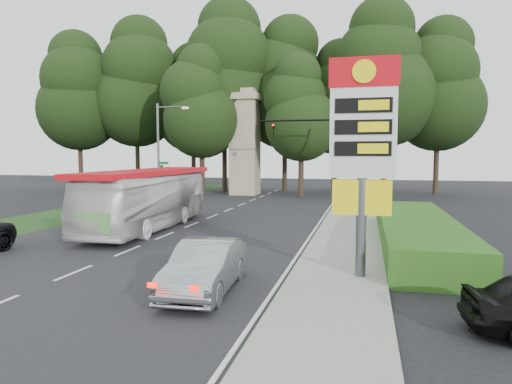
% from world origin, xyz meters
% --- Properties ---
extents(ground, '(120.00, 120.00, 0.00)m').
position_xyz_m(ground, '(0.00, 0.00, 0.00)').
color(ground, black).
rests_on(ground, ground).
extents(road_surface, '(14.00, 80.00, 0.02)m').
position_xyz_m(road_surface, '(0.00, 12.00, 0.01)').
color(road_surface, black).
rests_on(road_surface, ground).
extents(sidewalk_right, '(3.00, 80.00, 0.12)m').
position_xyz_m(sidewalk_right, '(8.50, 12.00, 0.06)').
color(sidewalk_right, gray).
rests_on(sidewalk_right, ground).
extents(grass_verge_left, '(5.00, 50.00, 0.02)m').
position_xyz_m(grass_verge_left, '(-9.50, 18.00, 0.01)').
color(grass_verge_left, '#193814').
rests_on(grass_verge_left, ground).
extents(hedge, '(3.00, 14.00, 1.20)m').
position_xyz_m(hedge, '(11.50, 8.00, 0.60)').
color(hedge, '#295015').
rests_on(hedge, ground).
extents(gas_station_pylon, '(2.10, 0.45, 6.85)m').
position_xyz_m(gas_station_pylon, '(9.20, 1.99, 4.45)').
color(gas_station_pylon, '#59595E').
rests_on(gas_station_pylon, ground).
extents(traffic_signal_mast, '(6.10, 0.35, 7.20)m').
position_xyz_m(traffic_signal_mast, '(5.68, 24.00, 4.67)').
color(traffic_signal_mast, black).
rests_on(traffic_signal_mast, ground).
extents(streetlight_signs, '(2.75, 0.98, 8.00)m').
position_xyz_m(streetlight_signs, '(-6.99, 22.01, 4.44)').
color(streetlight_signs, '#59595E').
rests_on(streetlight_signs, ground).
extents(monument, '(3.00, 3.00, 10.05)m').
position_xyz_m(monument, '(-2.00, 30.00, 5.10)').
color(monument, tan).
rests_on(monument, ground).
extents(tree_far_west, '(8.96, 8.96, 17.60)m').
position_xyz_m(tree_far_west, '(-22.00, 33.00, 10.68)').
color(tree_far_west, '#2D2116').
rests_on(tree_far_west, ground).
extents(tree_west_mid, '(9.80, 9.80, 19.25)m').
position_xyz_m(tree_west_mid, '(-16.00, 35.00, 11.69)').
color(tree_west_mid, '#2D2116').
rests_on(tree_west_mid, ground).
extents(tree_west_near, '(8.40, 8.40, 16.50)m').
position_xyz_m(tree_west_near, '(-10.00, 37.00, 10.02)').
color(tree_west_near, '#2D2116').
rests_on(tree_west_near, ground).
extents(tree_center_left, '(10.08, 10.08, 19.80)m').
position_xyz_m(tree_center_left, '(-5.00, 33.00, 12.02)').
color(tree_center_left, '#2D2116').
rests_on(tree_center_left, ground).
extents(tree_center_right, '(9.24, 9.24, 18.15)m').
position_xyz_m(tree_center_right, '(1.00, 35.00, 11.02)').
color(tree_center_right, '#2D2116').
rests_on(tree_center_right, ground).
extents(tree_east_near, '(8.12, 8.12, 15.95)m').
position_xyz_m(tree_east_near, '(6.00, 37.00, 9.68)').
color(tree_east_near, '#2D2116').
rests_on(tree_east_near, ground).
extents(tree_east_mid, '(9.52, 9.52, 18.70)m').
position_xyz_m(tree_east_mid, '(11.00, 33.00, 11.35)').
color(tree_east_mid, '#2D2116').
rests_on(tree_east_mid, ground).
extents(tree_far_east, '(8.68, 8.68, 17.05)m').
position_xyz_m(tree_far_east, '(16.00, 35.00, 10.35)').
color(tree_far_east, '#2D2116').
rests_on(tree_far_east, ground).
extents(tree_monument_left, '(7.28, 7.28, 14.30)m').
position_xyz_m(tree_monument_left, '(-6.00, 29.00, 8.68)').
color(tree_monument_left, '#2D2116').
rests_on(tree_monument_left, ground).
extents(tree_monument_right, '(6.72, 6.72, 13.20)m').
position_xyz_m(tree_monument_right, '(3.50, 29.50, 8.01)').
color(tree_monument_right, '#2D2116').
rests_on(tree_monument_right, ground).
extents(transit_bus, '(3.17, 11.27, 3.11)m').
position_xyz_m(transit_bus, '(-1.78, 9.33, 1.55)').
color(transit_bus, silver).
rests_on(transit_bus, ground).
extents(sedan_silver, '(1.82, 4.51, 1.46)m').
position_xyz_m(sedan_silver, '(4.91, -0.39, 0.73)').
color(sedan_silver, '#9EA1A5').
rests_on(sedan_silver, ground).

